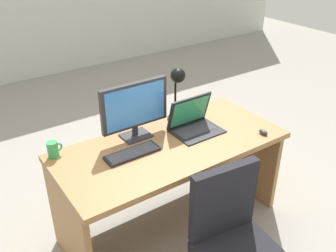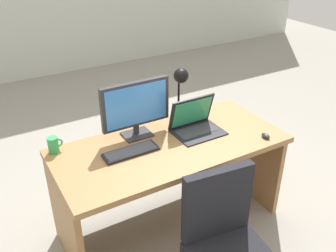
% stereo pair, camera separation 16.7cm
% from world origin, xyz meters
% --- Properties ---
extents(ground, '(12.00, 12.00, 0.00)m').
position_xyz_m(ground, '(0.00, 1.50, 0.00)').
color(ground, gray).
extents(desk, '(1.61, 0.74, 0.73)m').
position_xyz_m(desk, '(0.00, 0.04, 0.53)').
color(desk, '#9E7042').
rests_on(desk, ground).
extents(monitor, '(0.50, 0.16, 0.41)m').
position_xyz_m(monitor, '(-0.15, 0.22, 0.96)').
color(monitor, '#2D2D33').
rests_on(monitor, desk).
extents(laptop, '(0.35, 0.27, 0.25)m').
position_xyz_m(laptop, '(0.25, 0.08, 0.81)').
color(laptop, black).
rests_on(laptop, desk).
extents(keyboard, '(0.37, 0.12, 0.02)m').
position_xyz_m(keyboard, '(-0.29, 0.03, 0.74)').
color(keyboard, black).
rests_on(keyboard, desk).
extents(mouse, '(0.04, 0.07, 0.03)m').
position_xyz_m(mouse, '(0.62, -0.27, 0.75)').
color(mouse, '#2D2D33').
rests_on(mouse, desk).
extents(desk_lamp, '(0.12, 0.14, 0.42)m').
position_xyz_m(desk_lamp, '(0.23, 0.25, 1.04)').
color(desk_lamp, black).
rests_on(desk_lamp, desk).
extents(coffee_mug, '(0.10, 0.07, 0.11)m').
position_xyz_m(coffee_mug, '(-0.72, 0.30, 0.79)').
color(coffee_mug, green).
rests_on(coffee_mug, desk).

